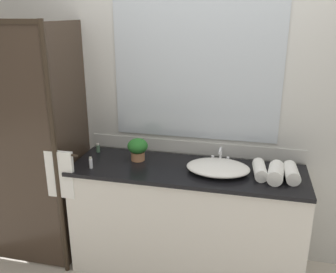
% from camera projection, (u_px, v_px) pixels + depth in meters
% --- Properties ---
extents(ground_plane, '(8.00, 8.00, 0.00)m').
position_uv_depth(ground_plane, '(185.00, 266.00, 3.09)').
color(ground_plane, beige).
extents(wall_back_with_mirror, '(4.40, 0.06, 2.60)m').
position_uv_depth(wall_back_with_mirror, '(195.00, 106.00, 2.98)').
color(wall_back_with_mirror, silver).
rests_on(wall_back_with_mirror, ground_plane).
extents(vanity_cabinet, '(1.80, 0.58, 0.90)m').
position_uv_depth(vanity_cabinet, '(186.00, 219.00, 2.95)').
color(vanity_cabinet, silver).
rests_on(vanity_cabinet, ground_plane).
extents(shower_enclosure, '(1.20, 0.59, 2.00)m').
position_uv_depth(shower_enclosure, '(24.00, 149.00, 2.86)').
color(shower_enclosure, '#2D2319').
rests_on(shower_enclosure, ground_plane).
extents(sink_basin, '(0.47, 0.35, 0.07)m').
position_uv_depth(sink_basin, '(218.00, 168.00, 2.73)').
color(sink_basin, white).
rests_on(sink_basin, vanity_cabinet).
extents(faucet, '(0.17, 0.13, 0.14)m').
position_uv_depth(faucet, '(220.00, 158.00, 2.88)').
color(faucet, silver).
rests_on(faucet, vanity_cabinet).
extents(potted_plant, '(0.16, 0.16, 0.18)m').
position_uv_depth(potted_plant, '(138.00, 148.00, 2.93)').
color(potted_plant, '#B77A51').
rests_on(potted_plant, vanity_cabinet).
extents(amenity_bottle_body_wash, '(0.03, 0.03, 0.09)m').
position_uv_depth(amenity_bottle_body_wash, '(91.00, 163.00, 2.80)').
color(amenity_bottle_body_wash, silver).
rests_on(amenity_bottle_body_wash, vanity_cabinet).
extents(amenity_bottle_conditioner, '(0.03, 0.03, 0.08)m').
position_uv_depth(amenity_bottle_conditioner, '(98.00, 148.00, 3.12)').
color(amenity_bottle_conditioner, '#4C7056').
rests_on(amenity_bottle_conditioner, vanity_cabinet).
extents(rolled_towel_near_edge, '(0.11, 0.25, 0.10)m').
position_uv_depth(rolled_towel_near_edge, '(291.00, 173.00, 2.61)').
color(rolled_towel_near_edge, white).
rests_on(rolled_towel_near_edge, vanity_cabinet).
extents(rolled_towel_middle, '(0.13, 0.25, 0.11)m').
position_uv_depth(rolled_towel_middle, '(276.00, 173.00, 2.60)').
color(rolled_towel_middle, white).
rests_on(rolled_towel_middle, vanity_cabinet).
extents(rolled_towel_far_edge, '(0.12, 0.25, 0.09)m').
position_uv_depth(rolled_towel_far_edge, '(260.00, 170.00, 2.67)').
color(rolled_towel_far_edge, white).
rests_on(rolled_towel_far_edge, vanity_cabinet).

